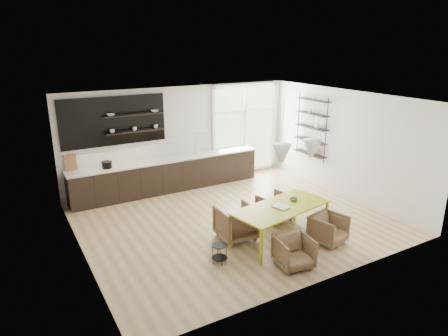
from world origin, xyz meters
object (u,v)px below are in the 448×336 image
armchair_back_right (275,207)px  dining_table (281,209)px  wire_stool (219,251)px  armchair_front_left (294,252)px  armchair_front_right (328,229)px  armchair_back_left (236,223)px

armchair_back_right → dining_table: bearing=50.7°
wire_stool → dining_table: bearing=5.7°
wire_stool → armchair_front_left: bearing=-34.9°
armchair_back_right → wire_stool: 2.35m
armchair_front_left → armchair_front_right: size_ratio=0.98×
armchair_front_right → armchair_front_left: bearing=-176.9°
armchair_back_right → wire_stool: (-2.10, -1.05, -0.08)m
armchair_back_right → wire_stool: bearing=17.7°
armchair_back_left → armchair_front_right: size_ratio=1.17×
armchair_front_right → wire_stool: 2.45m
armchair_back_left → armchair_front_right: bearing=147.3°
armchair_back_right → armchair_front_left: 2.08m
armchair_back_left → armchair_front_right: (1.60, -1.15, -0.05)m
armchair_back_right → armchair_front_right: 1.51m
dining_table → armchair_back_right: 1.11m
armchair_front_left → wire_stool: size_ratio=1.72×
dining_table → armchair_back_left: dining_table is taller
armchair_back_right → armchair_back_left: bearing=5.3°
armchair_back_left → wire_stool: 1.10m
dining_table → wire_stool: bearing=174.7°
armchair_front_left → wire_stool: 1.42m
dining_table → armchair_front_left: dining_table is taller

